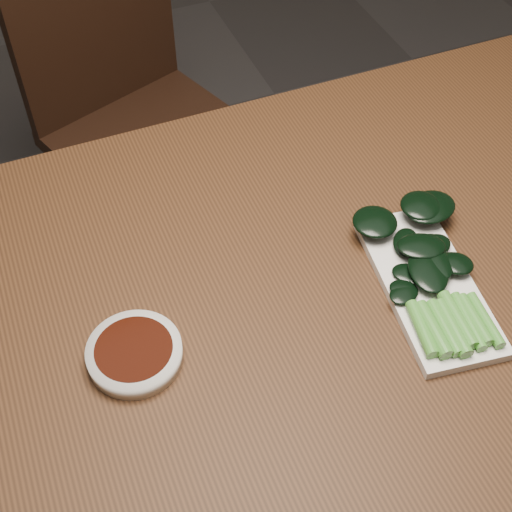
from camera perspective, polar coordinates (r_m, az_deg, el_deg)
The scene contains 6 objects.
ground at distance 1.64m, azimuth 2.12°, elevation -18.69°, with size 6.00×6.00×0.00m, color #2D2A2A.
table at distance 1.04m, azimuth 3.18°, elevation -4.49°, with size 1.40×0.80×0.75m.
chair_far at distance 1.71m, azimuth -9.75°, elevation 11.54°, with size 0.52×0.52×0.89m.
sauce_bowl at distance 0.91m, azimuth -9.69°, elevation -7.68°, with size 0.12×0.12×0.02m.
serving_plate at distance 1.00m, azimuth 13.59°, elevation -2.28°, with size 0.16×0.28×0.01m.
gai_lan at distance 0.99m, azimuth 13.69°, elevation -0.59°, with size 0.18×0.28×0.03m.
Camera 1 is at (-0.29, -0.55, 1.52)m, focal length 50.00 mm.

